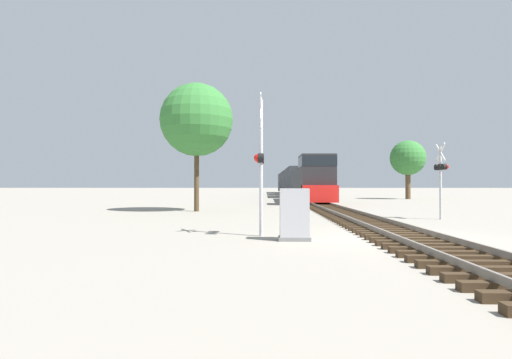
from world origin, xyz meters
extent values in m
plane|color=gray|center=(0.00, 0.00, 0.00)|extent=(400.00, 400.00, 0.00)
cube|color=#382819|center=(0.00, -5.10, 0.08)|extent=(2.60, 0.22, 0.16)
cube|color=#382819|center=(0.00, -4.50, 0.08)|extent=(2.60, 0.22, 0.16)
cube|color=#382819|center=(0.00, -3.90, 0.08)|extent=(2.60, 0.22, 0.16)
cube|color=#382819|center=(0.00, -3.30, 0.08)|extent=(2.60, 0.22, 0.16)
cube|color=#382819|center=(0.00, -2.70, 0.08)|extent=(2.60, 0.22, 0.16)
cube|color=#382819|center=(0.00, -2.10, 0.08)|extent=(2.60, 0.22, 0.16)
cube|color=#382819|center=(0.00, -1.50, 0.08)|extent=(2.60, 0.22, 0.16)
cube|color=#382819|center=(0.00, -0.90, 0.08)|extent=(2.60, 0.22, 0.16)
cube|color=#382819|center=(0.00, -0.30, 0.08)|extent=(2.60, 0.22, 0.16)
cube|color=#382819|center=(0.00, 0.30, 0.08)|extent=(2.60, 0.22, 0.16)
cube|color=#382819|center=(0.00, 0.90, 0.08)|extent=(2.60, 0.22, 0.16)
cube|color=#382819|center=(0.00, 1.50, 0.08)|extent=(2.60, 0.22, 0.16)
cube|color=#382819|center=(0.00, 2.10, 0.08)|extent=(2.60, 0.22, 0.16)
cube|color=#382819|center=(0.00, 2.70, 0.08)|extent=(2.60, 0.22, 0.16)
cube|color=#382819|center=(0.00, 3.30, 0.08)|extent=(2.60, 0.22, 0.16)
cube|color=#382819|center=(0.00, 3.90, 0.08)|extent=(2.60, 0.22, 0.16)
cube|color=#382819|center=(0.00, 4.50, 0.08)|extent=(2.60, 0.22, 0.16)
cube|color=#382819|center=(0.00, 5.10, 0.08)|extent=(2.60, 0.22, 0.16)
cube|color=#382819|center=(0.00, 5.70, 0.08)|extent=(2.60, 0.22, 0.16)
cube|color=#382819|center=(0.00, 6.30, 0.08)|extent=(2.60, 0.22, 0.16)
cube|color=#382819|center=(0.00, 6.90, 0.08)|extent=(2.60, 0.22, 0.16)
cube|color=#382819|center=(0.00, 7.50, 0.08)|extent=(2.60, 0.22, 0.16)
cube|color=#382819|center=(0.00, 8.10, 0.08)|extent=(2.60, 0.22, 0.16)
cube|color=#382819|center=(0.00, 8.70, 0.08)|extent=(2.60, 0.22, 0.16)
cube|color=#382819|center=(0.00, 9.30, 0.08)|extent=(2.60, 0.22, 0.16)
cube|color=#382819|center=(0.00, 9.90, 0.08)|extent=(2.60, 0.22, 0.16)
cube|color=#382819|center=(0.00, 10.50, 0.08)|extent=(2.60, 0.22, 0.16)
cube|color=#382819|center=(0.00, 11.10, 0.08)|extent=(2.60, 0.22, 0.16)
cube|color=#382819|center=(0.00, 11.70, 0.08)|extent=(2.60, 0.22, 0.16)
cube|color=#382819|center=(0.00, 12.30, 0.08)|extent=(2.60, 0.22, 0.16)
cube|color=#382819|center=(0.00, 12.90, 0.08)|extent=(2.60, 0.22, 0.16)
cube|color=#382819|center=(0.00, 13.50, 0.08)|extent=(2.60, 0.22, 0.16)
cube|color=#382819|center=(0.00, 14.10, 0.08)|extent=(2.60, 0.22, 0.16)
cube|color=#382819|center=(0.00, 14.70, 0.08)|extent=(2.60, 0.22, 0.16)
cube|color=#382819|center=(0.00, 15.30, 0.08)|extent=(2.60, 0.22, 0.16)
cube|color=#382819|center=(0.00, 15.90, 0.08)|extent=(2.60, 0.22, 0.16)
cube|color=#382819|center=(0.00, 16.50, 0.08)|extent=(2.60, 0.22, 0.16)
cube|color=#382819|center=(0.00, 17.10, 0.08)|extent=(2.60, 0.22, 0.16)
cube|color=#382819|center=(0.00, 17.70, 0.08)|extent=(2.60, 0.22, 0.16)
cube|color=#382819|center=(0.00, 18.30, 0.08)|extent=(2.60, 0.22, 0.16)
cube|color=#382819|center=(0.00, 18.90, 0.08)|extent=(2.60, 0.22, 0.16)
cube|color=#382819|center=(0.00, 19.50, 0.08)|extent=(2.60, 0.22, 0.16)
cube|color=slate|center=(-0.72, 0.00, 0.23)|extent=(0.07, 160.00, 0.15)
cube|color=slate|center=(0.72, 0.00, 0.23)|extent=(0.07, 160.00, 0.15)
cube|color=#232326|center=(0.00, 29.03, 1.84)|extent=(2.40, 11.25, 3.07)
cube|color=#232326|center=(0.00, 21.15, 2.28)|extent=(2.82, 3.54, 3.93)
cube|color=black|center=(0.00, 21.15, 3.66)|extent=(2.85, 3.57, 0.87)
cube|color=red|center=(0.00, 19.38, 1.00)|extent=(2.82, 1.61, 1.38)
cube|color=red|center=(0.00, 26.62, 0.43)|extent=(2.88, 15.76, 0.24)
cube|color=black|center=(0.00, 21.39, 0.50)|extent=(1.58, 2.20, 1.00)
cube|color=black|center=(0.00, 31.84, 0.50)|extent=(1.58, 2.20, 1.00)
cube|color=#2D3338|center=(0.00, 42.87, 2.19)|extent=(2.68, 12.94, 3.75)
cube|color=black|center=(0.00, 38.66, 0.45)|extent=(1.58, 2.20, 0.90)
cube|color=black|center=(0.00, 47.08, 0.45)|extent=(1.58, 2.20, 0.90)
cube|color=#2D3338|center=(0.00, 57.55, 2.19)|extent=(2.68, 12.94, 3.75)
cube|color=black|center=(0.00, 53.34, 0.45)|extent=(1.58, 2.20, 0.90)
cube|color=black|center=(0.00, 61.76, 0.45)|extent=(1.58, 2.20, 0.90)
cube|color=#2D3338|center=(0.00, 72.23, 2.19)|extent=(2.68, 12.94, 3.75)
cube|color=black|center=(0.00, 68.03, 0.45)|extent=(1.58, 2.20, 0.90)
cube|color=black|center=(0.00, 76.44, 0.45)|extent=(1.58, 2.20, 0.90)
cylinder|color=#B7B7BC|center=(-4.55, 0.52, 2.29)|extent=(0.12, 0.12, 4.58)
cube|color=white|center=(-4.55, 0.52, 4.28)|extent=(0.05, 0.93, 0.93)
cube|color=white|center=(-4.55, 0.52, 4.28)|extent=(0.05, 0.93, 0.93)
cube|color=black|center=(-4.55, 0.52, 2.60)|extent=(0.07, 0.86, 0.06)
cylinder|color=black|center=(-4.55, 0.87, 2.60)|extent=(0.19, 0.30, 0.30)
sphere|color=red|center=(-4.65, 0.87, 2.60)|extent=(0.26, 0.26, 0.26)
cylinder|color=black|center=(-4.55, 0.52, 2.60)|extent=(0.19, 0.30, 0.30)
sphere|color=red|center=(-4.65, 0.52, 2.60)|extent=(0.26, 0.26, 0.26)
cylinder|color=black|center=(-4.56, 0.17, 2.60)|extent=(0.19, 0.30, 0.30)
sphere|color=red|center=(-4.66, 0.17, 2.60)|extent=(0.26, 0.26, 0.26)
cube|color=white|center=(-4.55, 0.52, 3.73)|extent=(0.04, 0.32, 0.20)
cylinder|color=#B7B7BC|center=(4.30, 7.12, 1.81)|extent=(0.12, 0.12, 3.62)
cube|color=white|center=(4.30, 7.12, 3.32)|extent=(0.09, 0.93, 0.93)
cube|color=white|center=(4.30, 7.12, 3.32)|extent=(0.09, 0.93, 0.93)
cube|color=black|center=(4.30, 7.12, 2.60)|extent=(0.12, 0.86, 0.06)
cylinder|color=black|center=(4.32, 6.77, 2.60)|extent=(0.20, 0.31, 0.30)
sphere|color=red|center=(4.42, 6.78, 2.60)|extent=(0.26, 0.26, 0.26)
cylinder|color=black|center=(4.30, 7.12, 2.60)|extent=(0.20, 0.31, 0.30)
sphere|color=red|center=(4.40, 7.13, 2.60)|extent=(0.26, 0.26, 0.26)
cylinder|color=black|center=(4.27, 7.47, 2.60)|extent=(0.20, 0.31, 0.30)
sphere|color=red|center=(4.37, 7.48, 2.60)|extent=(0.26, 0.26, 0.26)
cube|color=white|center=(4.30, 7.12, 2.77)|extent=(0.05, 0.32, 0.20)
cube|color=slate|center=(-3.52, -0.49, 0.06)|extent=(0.98, 0.56, 0.12)
cube|color=#ADADB2|center=(-3.52, -0.49, 0.86)|extent=(0.89, 0.51, 1.49)
cylinder|color=#473521|center=(-8.83, 12.82, 2.25)|extent=(0.32, 0.32, 4.51)
sphere|color=#337533|center=(-8.83, 12.82, 5.92)|extent=(4.72, 4.72, 4.72)
cylinder|color=brown|center=(12.69, 35.12, 1.84)|extent=(0.59, 0.59, 3.68)
sphere|color=#337533|center=(12.69, 35.12, 4.93)|extent=(4.15, 4.15, 4.15)
camera|label=1|loc=(-4.44, -12.84, 1.73)|focal=28.00mm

